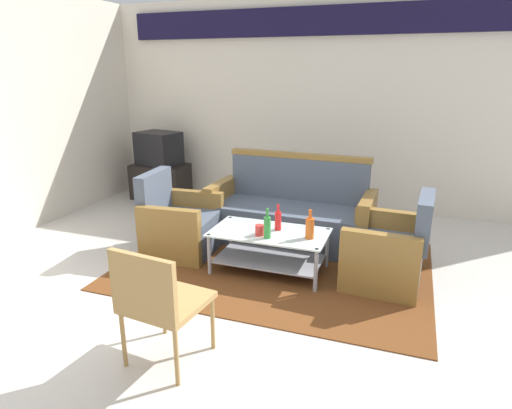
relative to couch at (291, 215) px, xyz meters
The scene contains 14 objects.
ground_plane 1.55m from the couch, 85.97° to the right, with size 14.00×14.00×0.00m, color beige.
wall_back 1.93m from the couch, 86.03° to the left, with size 6.52×0.19×2.80m.
rug 0.75m from the couch, 87.45° to the right, with size 2.95×2.16×0.01m, color brown.
couch is the anchor object (origin of this frame).
armchair_left 1.24m from the couch, 146.60° to the right, with size 0.75×0.81×0.85m.
armchair_right 1.29m from the couch, 32.12° to the right, with size 0.74×0.80×0.85m.
coffee_table 0.83m from the couch, 89.21° to the right, with size 1.10×0.60×0.40m.
bottle_green 1.01m from the couch, 87.59° to the right, with size 0.06×0.06×0.28m.
bottle_orange 0.98m from the couch, 64.87° to the right, with size 0.08×0.08×0.27m.
bottle_red 0.78m from the couch, 84.46° to the right, with size 0.06×0.06×0.25m.
cup 0.96m from the couch, 92.76° to the right, with size 0.08×0.08×0.10m, color red.
tv_stand 2.53m from the couch, 155.87° to the left, with size 0.80×0.50×0.52m, color black.
television 2.57m from the couch, 155.81° to the left, with size 0.68×0.56×0.48m.
wicker_chair 2.42m from the couch, 95.32° to the right, with size 0.53×0.53×0.84m.
Camera 1 is at (1.08, -3.00, 1.88)m, focal length 30.71 mm.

